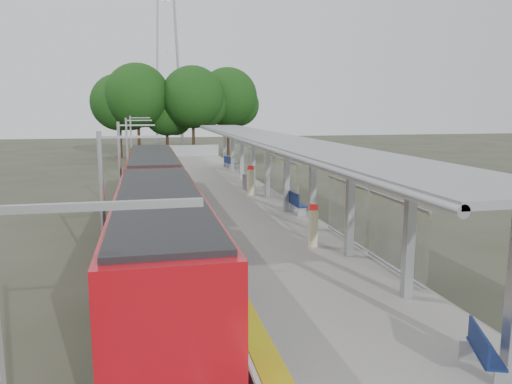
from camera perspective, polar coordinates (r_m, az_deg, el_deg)
ground at (r=12.54m, az=12.73°, el=-19.91°), size 200.00×200.00×0.00m
trackbed at (r=30.42m, az=-11.59°, el=-2.05°), size 3.00×70.00×0.24m
platform at (r=30.73m, az=-3.19°, el=-1.03°), size 6.00×50.00×1.00m
tactile_strip at (r=30.35m, az=-7.96°, el=-0.26°), size 0.60×50.00×0.02m
end_fence at (r=55.17m, az=-7.41°, el=4.73°), size 6.00×0.10×1.20m
train at (r=22.27m, az=-11.39°, el=-1.19°), size 2.74×27.60×3.62m
canopy at (r=26.87m, az=1.45°, el=5.42°), size 3.27×38.00×3.66m
pylon at (r=83.91m, az=-10.20°, el=18.19°), size 8.00×4.00×38.00m
tree_cluster at (r=63.98m, az=-9.51°, el=10.41°), size 21.14×11.16×11.58m
catenary_masts at (r=29.04m, az=-15.12°, el=2.85°), size 2.08×48.16×5.40m
bench_near at (r=11.07m, az=24.48°, el=-16.09°), size 0.88×1.40×0.92m
bench_mid at (r=24.51m, az=4.62°, el=-1.22°), size 0.50×1.58×1.07m
bench_far at (r=43.29m, az=-3.08°, el=3.43°), size 0.86×1.59×1.04m
info_pillar_near at (r=18.78m, az=6.55°, el=-4.14°), size 0.36×0.36×1.61m
info_pillar_far at (r=29.70m, az=-0.62°, el=1.10°), size 0.40×0.40×1.79m
litter_bin at (r=31.64m, az=-1.14°, el=1.12°), size 0.63×0.63×1.00m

